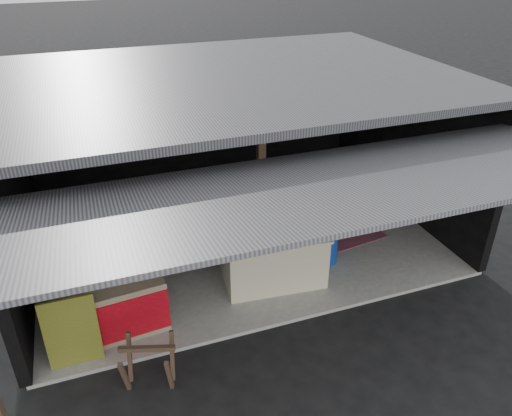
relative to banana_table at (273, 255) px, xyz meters
name	(u,v)px	position (x,y,z in m)	size (l,w,h in m)	color
ground	(287,324)	(-0.17, -1.02, -0.51)	(80.00, 80.00, 0.00)	black
concrete_slab	(234,235)	(-0.17, 1.48, -0.48)	(7.00, 5.00, 0.06)	gray
shophouse	(226,124)	(-0.17, 1.80, 1.59)	(7.40, 7.29, 3.02)	black
banana_table	(273,255)	(0.00, 0.00, 0.00)	(1.70, 1.14, 0.89)	beige
banana_pile	(273,227)	(0.00, 0.00, 0.53)	(1.49, 0.89, 0.18)	#E3F032
white_crate	(263,224)	(0.13, 0.80, 0.09)	(0.99, 0.70, 1.07)	white
neighbor_stall	(111,305)	(-2.52, -0.36, 0.00)	(1.49, 0.78, 1.49)	#998466
green_signboard	(72,332)	(-3.04, -0.78, 0.06)	(0.67, 0.04, 1.00)	black
sawhorse	(148,361)	(-2.20, -1.45, -0.10)	(0.73, 0.72, 0.65)	#503728
water_barrel	(327,248)	(1.04, 0.14, -0.19)	(0.36, 0.36, 0.52)	#0D3598
plastic_chair	(328,191)	(1.70, 1.45, 0.13)	(0.52, 0.52, 0.98)	black
magenta_rug	(339,233)	(1.66, 0.84, -0.44)	(1.50, 1.00, 0.01)	maroon
picture_frames	(189,100)	(-0.34, 3.88, 1.42)	(1.62, 0.04, 0.46)	black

